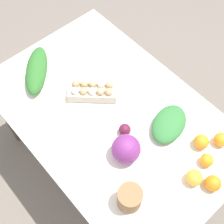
% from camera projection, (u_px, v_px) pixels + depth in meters
% --- Properties ---
extents(ground_plane, '(8.00, 8.00, 0.00)m').
position_uv_depth(ground_plane, '(112.00, 164.00, 2.35)').
color(ground_plane, '#70665B').
extents(dining_table, '(1.42, 0.92, 0.75)m').
position_uv_depth(dining_table, '(112.00, 122.00, 1.79)').
color(dining_table, silver).
rests_on(dining_table, ground_plane).
extents(cabbage_purple, '(0.15, 0.15, 0.15)m').
position_uv_depth(cabbage_purple, '(126.00, 149.00, 1.52)').
color(cabbage_purple, '#7A2D75').
rests_on(cabbage_purple, dining_table).
extents(egg_carton, '(0.27, 0.27, 0.09)m').
position_uv_depth(egg_carton, '(93.00, 91.00, 1.73)').
color(egg_carton, beige).
rests_on(egg_carton, dining_table).
extents(paper_bag, '(0.12, 0.12, 0.13)m').
position_uv_depth(paper_bag, '(130.00, 198.00, 1.41)').
color(paper_bag, olive).
rests_on(paper_bag, dining_table).
extents(greens_bunch_dandelion, '(0.34, 0.32, 0.09)m').
position_uv_depth(greens_bunch_dandelion, '(37.00, 70.00, 1.81)').
color(greens_bunch_dandelion, '#2D6B28').
rests_on(greens_bunch_dandelion, dining_table).
extents(greens_bunch_beet_tops, '(0.23, 0.29, 0.07)m').
position_uv_depth(greens_bunch_beet_tops, '(169.00, 124.00, 1.64)').
color(greens_bunch_beet_tops, '#337538').
rests_on(greens_bunch_beet_tops, dining_table).
extents(beet_root, '(0.06, 0.06, 0.06)m').
position_uv_depth(beet_root, '(125.00, 130.00, 1.62)').
color(beet_root, '#5B1933').
rests_on(beet_root, dining_table).
extents(orange_0, '(0.07, 0.07, 0.07)m').
position_uv_depth(orange_0, '(207.00, 160.00, 1.53)').
color(orange_0, orange).
rests_on(orange_0, dining_table).
extents(orange_1, '(0.08, 0.08, 0.08)m').
position_uv_depth(orange_1, '(194.00, 178.00, 1.48)').
color(orange_1, '#F9A833').
rests_on(orange_1, dining_table).
extents(orange_2, '(0.08, 0.08, 0.08)m').
position_uv_depth(orange_2, '(201.00, 142.00, 1.58)').
color(orange_2, orange).
rests_on(orange_2, dining_table).
extents(orange_3, '(0.07, 0.07, 0.07)m').
position_uv_depth(orange_3, '(221.00, 140.00, 1.59)').
color(orange_3, orange).
rests_on(orange_3, dining_table).
extents(orange_4, '(0.08, 0.08, 0.08)m').
position_uv_depth(orange_4, '(213.00, 183.00, 1.47)').
color(orange_4, orange).
rests_on(orange_4, dining_table).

